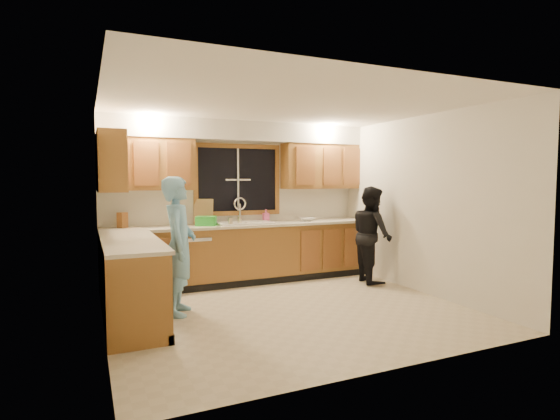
% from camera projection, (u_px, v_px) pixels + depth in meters
% --- Properties ---
extents(floor, '(4.20, 4.20, 0.00)m').
position_uv_depth(floor, '(288.00, 310.00, 5.38)').
color(floor, beige).
rests_on(floor, ground).
extents(ceiling, '(4.20, 4.20, 0.00)m').
position_uv_depth(ceiling, '(288.00, 104.00, 5.21)').
color(ceiling, white).
extents(wall_back, '(4.20, 0.00, 4.20)m').
position_uv_depth(wall_back, '(238.00, 202.00, 7.02)').
color(wall_back, silver).
rests_on(wall_back, ground).
extents(wall_left, '(0.00, 3.80, 3.80)m').
position_uv_depth(wall_left, '(101.00, 214.00, 4.44)').
color(wall_left, silver).
rests_on(wall_left, ground).
extents(wall_right, '(0.00, 3.80, 3.80)m').
position_uv_depth(wall_right, '(423.00, 205.00, 6.15)').
color(wall_right, silver).
rests_on(wall_right, ground).
extents(base_cabinets_back, '(4.20, 0.60, 0.88)m').
position_uv_depth(base_cabinets_back, '(244.00, 254.00, 6.81)').
color(base_cabinets_back, '#96622B').
rests_on(base_cabinets_back, ground).
extents(base_cabinets_left, '(0.60, 1.90, 0.88)m').
position_uv_depth(base_cabinets_left, '(131.00, 282.00, 4.94)').
color(base_cabinets_left, '#96622B').
rests_on(base_cabinets_left, ground).
extents(countertop_back, '(4.20, 0.63, 0.04)m').
position_uv_depth(countertop_back, '(244.00, 225.00, 6.76)').
color(countertop_back, beige).
rests_on(countertop_back, base_cabinets_back).
extents(countertop_left, '(0.63, 1.90, 0.04)m').
position_uv_depth(countertop_left, '(131.00, 242.00, 4.91)').
color(countertop_left, beige).
rests_on(countertop_left, base_cabinets_left).
extents(upper_cabinets_left, '(1.35, 0.33, 0.75)m').
position_uv_depth(upper_cabinets_left, '(147.00, 164.00, 6.25)').
color(upper_cabinets_left, '#96622B').
rests_on(upper_cabinets_left, wall_back).
extents(upper_cabinets_right, '(1.35, 0.33, 0.75)m').
position_uv_depth(upper_cabinets_right, '(320.00, 166.00, 7.41)').
color(upper_cabinets_right, '#96622B').
rests_on(upper_cabinets_right, wall_back).
extents(upper_cabinets_return, '(0.33, 0.90, 0.75)m').
position_uv_depth(upper_cabinets_return, '(111.00, 162.00, 5.49)').
color(upper_cabinets_return, '#96622B').
rests_on(upper_cabinets_return, wall_left).
extents(soffit, '(4.20, 0.35, 0.30)m').
position_uv_depth(soffit, '(241.00, 132.00, 6.79)').
color(soffit, silver).
rests_on(soffit, wall_back).
extents(window_frame, '(1.44, 0.03, 1.14)m').
position_uv_depth(window_frame, '(238.00, 180.00, 6.99)').
color(window_frame, black).
rests_on(window_frame, wall_back).
extents(sink, '(0.86, 0.52, 0.57)m').
position_uv_depth(sink, '(244.00, 227.00, 6.78)').
color(sink, white).
rests_on(sink, countertop_back).
extents(dishwasher, '(0.60, 0.56, 0.82)m').
position_uv_depth(dishwasher, '(190.00, 260.00, 6.45)').
color(dishwasher, silver).
rests_on(dishwasher, floor).
extents(stove, '(0.58, 0.75, 0.90)m').
position_uv_depth(stove, '(136.00, 294.00, 4.42)').
color(stove, silver).
rests_on(stove, floor).
extents(man, '(0.56, 0.69, 1.64)m').
position_uv_depth(man, '(179.00, 246.00, 5.17)').
color(man, '#71AFD6').
rests_on(man, floor).
extents(woman, '(0.70, 0.83, 1.50)m').
position_uv_depth(woman, '(372.00, 234.00, 6.81)').
color(woman, black).
rests_on(woman, floor).
extents(knife_block, '(0.16, 0.15, 0.22)m').
position_uv_depth(knife_block, '(122.00, 220.00, 6.18)').
color(knife_block, brown).
rests_on(knife_block, countertop_back).
extents(cutting_board, '(0.31, 0.21, 0.38)m').
position_uv_depth(cutting_board, '(204.00, 211.00, 6.70)').
color(cutting_board, tan).
rests_on(cutting_board, countertop_back).
extents(dish_crate, '(0.37, 0.36, 0.14)m').
position_uv_depth(dish_crate, '(206.00, 221.00, 6.50)').
color(dish_crate, '#248F2A').
rests_on(dish_crate, countertop_back).
extents(soap_bottle, '(0.09, 0.10, 0.20)m').
position_uv_depth(soap_bottle, '(266.00, 215.00, 7.11)').
color(soap_bottle, '#E95898').
rests_on(soap_bottle, countertop_back).
extents(bowl, '(0.25, 0.25, 0.06)m').
position_uv_depth(bowl, '(307.00, 219.00, 7.16)').
color(bowl, silver).
rests_on(bowl, countertop_back).
extents(can_left, '(0.08, 0.08, 0.12)m').
position_uv_depth(can_left, '(231.00, 222.00, 6.45)').
color(can_left, beige).
rests_on(can_left, countertop_back).
extents(can_right, '(0.07, 0.07, 0.11)m').
position_uv_depth(can_right, '(240.00, 221.00, 6.64)').
color(can_right, beige).
rests_on(can_right, countertop_back).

